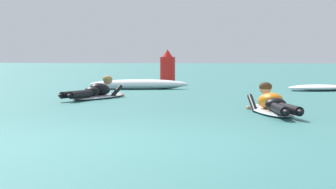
{
  "coord_description": "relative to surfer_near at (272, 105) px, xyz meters",
  "views": [
    {
      "loc": [
        1.69,
        -6.95,
        0.94
      ],
      "look_at": [
        -0.26,
        5.46,
        0.19
      ],
      "focal_mm": 70.0,
      "sensor_mm": 36.0,
      "label": 1
    }
  ],
  "objects": [
    {
      "name": "whitewater_mid_right",
      "position": [
        1.21,
        7.12,
        -0.06
      ],
      "size": [
        1.82,
        1.37,
        0.16
      ],
      "color": "white",
      "rests_on": "ground"
    },
    {
      "name": "ground_plane",
      "position": [
        -1.73,
        6.29,
        -0.14
      ],
      "size": [
        120.0,
        120.0,
        0.0
      ],
      "primitive_type": "plane",
      "color": "#387A75"
    },
    {
      "name": "surfer_near",
      "position": [
        0.0,
        0.0,
        0.0
      ],
      "size": [
        0.97,
        2.55,
        0.53
      ],
      "color": "silver",
      "rests_on": "ground"
    },
    {
      "name": "surfer_far",
      "position": [
        -3.77,
        3.11,
        -0.0
      ],
      "size": [
        1.02,
        2.55,
        0.53
      ],
      "color": "silver",
      "rests_on": "ground"
    },
    {
      "name": "channel_marker_buoy",
      "position": [
        -3.28,
        9.93,
        0.32
      ],
      "size": [
        0.51,
        0.51,
        1.13
      ],
      "color": "red",
      "rests_on": "ground"
    },
    {
      "name": "whitewater_front",
      "position": [
        -3.64,
        7.09,
        -0.01
      ],
      "size": [
        2.78,
        1.23,
        0.28
      ],
      "color": "white",
      "rests_on": "ground"
    }
  ]
}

